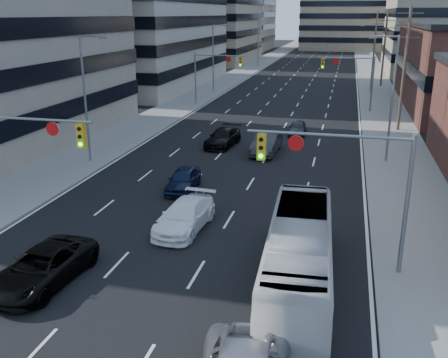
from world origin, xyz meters
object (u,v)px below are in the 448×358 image
Objects in this scene: sedan_blue at (183,180)px; black_pickup at (43,267)px; white_van at (185,216)px; transit_bus at (299,255)px.

black_pickup is at bearing -103.04° from sedan_blue.
white_van is 0.48× the size of transit_bus.
transit_bus reaches higher than black_pickup.
black_pickup reaches higher than white_van.
black_pickup is 10.24m from transit_bus.
sedan_blue is (1.98, 11.98, -0.04)m from black_pickup.
sedan_blue is at bearing 126.28° from transit_bus.
black_pickup is 12.15m from sedan_blue.
transit_bus is (6.09, -4.30, 0.72)m from white_van.
white_van is (3.89, 6.44, -0.01)m from black_pickup.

